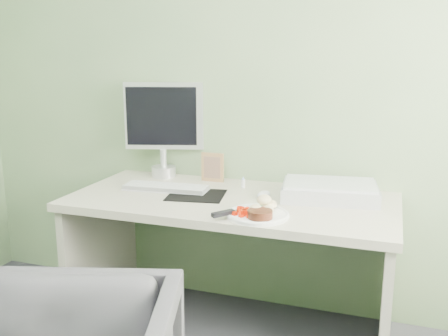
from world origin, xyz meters
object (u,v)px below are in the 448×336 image
(scanner, at_px, (330,192))
(monitor, at_px, (164,124))
(desk, at_px, (231,233))
(plate, at_px, (258,215))

(scanner, xyz_separation_m, monitor, (-0.97, 0.17, 0.27))
(scanner, bearing_deg, monitor, 162.27)
(desk, bearing_deg, plate, -49.88)
(desk, height_order, monitor, monitor)
(scanner, height_order, monitor, monitor)
(desk, bearing_deg, scanner, 17.35)
(plate, bearing_deg, monitor, 142.01)
(desk, height_order, scanner, scanner)
(desk, xyz_separation_m, scanner, (0.46, 0.14, 0.22))
(plate, bearing_deg, scanner, 55.59)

